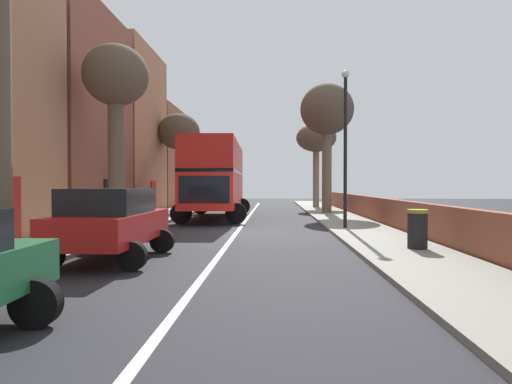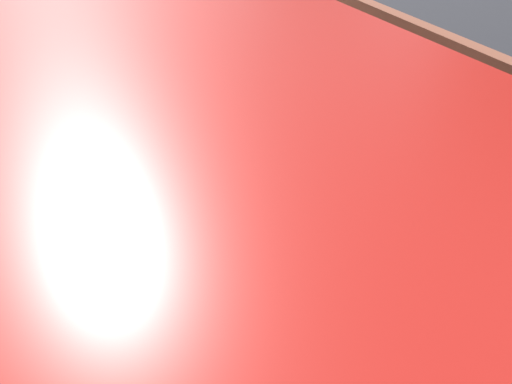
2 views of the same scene
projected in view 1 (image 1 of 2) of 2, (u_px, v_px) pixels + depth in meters
ground_plane at (236, 233)px, 17.04m from camera, size 84.00×84.00×0.00m
road_centre_line at (236, 233)px, 17.04m from camera, size 0.16×54.00×0.01m
sidewalk_left at (110, 231)px, 17.23m from camera, size 2.60×60.00×0.12m
sidewalk_right at (365, 232)px, 16.85m from camera, size 2.60×60.00×0.12m
terraced_houses_left at (6, 99)px, 16.47m from camera, size 4.07×47.68×10.92m
boundary_wall_right at (406, 217)px, 16.78m from camera, size 0.36×54.00×1.23m
double_decker_bus at (216, 175)px, 24.07m from camera, size 3.76×10.10×4.06m
parked_car_red_left_0 at (111, 220)px, 10.71m from camera, size 2.46×4.10×1.76m
parked_car_red_left_2 at (227, 196)px, 37.78m from camera, size 2.59×4.13×1.59m
street_tree_left_0 at (116, 85)px, 17.33m from camera, size 2.54×2.54×7.19m
street_tree_right_1 at (316, 140)px, 34.43m from camera, size 3.10×3.10×6.45m
street_tree_right_3 at (327, 112)px, 27.37m from camera, size 3.28×3.28×7.95m
street_tree_left_6 at (179, 133)px, 31.34m from camera, size 2.95×2.95×6.74m
lamppost_right at (345, 136)px, 17.78m from camera, size 0.32×0.32×6.31m
litter_bin_right at (417, 229)px, 11.97m from camera, size 0.55×0.55×1.06m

